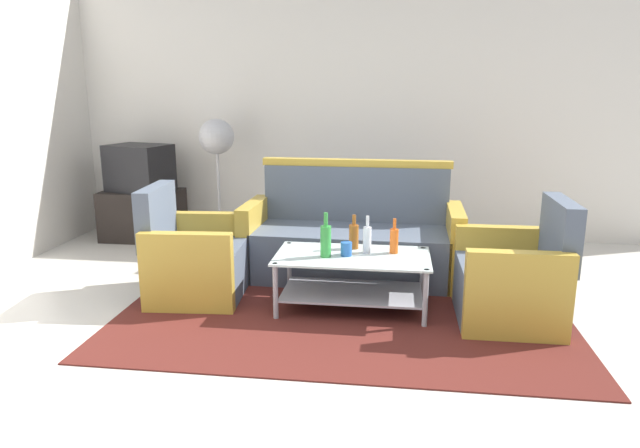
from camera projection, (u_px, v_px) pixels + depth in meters
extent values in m
plane|color=beige|center=(355.00, 367.00, 3.29)|extent=(14.00, 14.00, 0.00)
cube|color=silver|center=(379.00, 104.00, 5.90)|extent=(6.52, 0.12, 2.80)
cube|color=#511E19|center=(344.00, 307.00, 4.17)|extent=(3.15, 2.22, 0.01)
cube|color=#4C5666|center=(351.00, 253.00, 4.76)|extent=(1.62, 0.74, 0.42)
cube|color=#4C5666|center=(356.00, 194.00, 4.96)|extent=(1.60, 0.18, 0.48)
cube|color=#B79333|center=(454.00, 246.00, 4.61)|extent=(0.14, 0.70, 0.62)
cube|color=#B79333|center=(254.00, 238.00, 4.86)|extent=(0.14, 0.70, 0.62)
cube|color=#B79333|center=(356.00, 163.00, 4.90)|extent=(1.64, 0.14, 0.06)
cube|color=#4C5666|center=(200.00, 270.00, 4.35)|extent=(0.70, 0.65, 0.40)
cube|color=#4C5666|center=(156.00, 216.00, 4.27)|extent=(0.16, 0.61, 0.45)
cube|color=#B79333|center=(210.00, 247.00, 4.65)|extent=(0.67, 0.15, 0.58)
cube|color=#B79333|center=(187.00, 273.00, 4.01)|extent=(0.67, 0.15, 0.58)
cube|color=#4C5666|center=(507.00, 291.00, 3.90)|extent=(0.66, 0.60, 0.40)
cube|color=#4C5666|center=(560.00, 233.00, 3.76)|extent=(0.12, 0.60, 0.45)
cube|color=#B79333|center=(518.00, 296.00, 3.56)|extent=(0.66, 0.10, 0.58)
cube|color=#B79333|center=(499.00, 264.00, 4.19)|extent=(0.66, 0.10, 0.58)
cube|color=silver|center=(353.00, 256.00, 4.05)|extent=(1.10, 0.60, 0.02)
cube|color=#9E9EA5|center=(352.00, 292.00, 4.11)|extent=(1.00, 0.52, 0.02)
cylinder|color=#9E9EA5|center=(289.00, 268.00, 4.41)|extent=(0.04, 0.04, 0.40)
cylinder|color=#9E9EA5|center=(422.00, 273.00, 4.28)|extent=(0.04, 0.04, 0.40)
cylinder|color=#9E9EA5|center=(275.00, 291.00, 3.91)|extent=(0.04, 0.04, 0.40)
cylinder|color=#9E9EA5|center=(425.00, 298.00, 3.78)|extent=(0.04, 0.04, 0.40)
cylinder|color=#2D8C38|center=(326.00, 241.00, 3.98)|extent=(0.08, 0.08, 0.22)
cylinder|color=#2D8C38|center=(326.00, 219.00, 3.94)|extent=(0.03, 0.03, 0.10)
cylinder|color=silver|center=(367.00, 240.00, 4.08)|extent=(0.06, 0.06, 0.19)
cylinder|color=silver|center=(368.00, 221.00, 4.05)|extent=(0.02, 0.02, 0.08)
cylinder|color=#D85919|center=(394.00, 241.00, 4.08)|extent=(0.06, 0.06, 0.18)
cylinder|color=#D85919|center=(395.00, 224.00, 4.05)|extent=(0.02, 0.02, 0.08)
cylinder|color=brown|center=(354.00, 237.00, 4.19)|extent=(0.07, 0.07, 0.18)
cylinder|color=brown|center=(354.00, 220.00, 4.16)|extent=(0.03, 0.03, 0.08)
cylinder|color=#2659A5|center=(346.00, 249.00, 4.02)|extent=(0.08, 0.08, 0.10)
cube|color=black|center=(143.00, 215.00, 6.00)|extent=(0.80, 0.50, 0.52)
cube|color=black|center=(140.00, 168.00, 5.88)|extent=(0.70, 0.59, 0.48)
cube|color=black|center=(154.00, 165.00, 6.08)|extent=(0.49, 0.15, 0.36)
cylinder|color=#2D2D33|center=(221.00, 239.00, 6.00)|extent=(0.32, 0.32, 0.03)
cylinder|color=#B2B2B7|center=(219.00, 193.00, 5.88)|extent=(0.03, 0.03, 0.95)
sphere|color=#B2B2B7|center=(216.00, 137.00, 5.74)|extent=(0.36, 0.36, 0.36)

